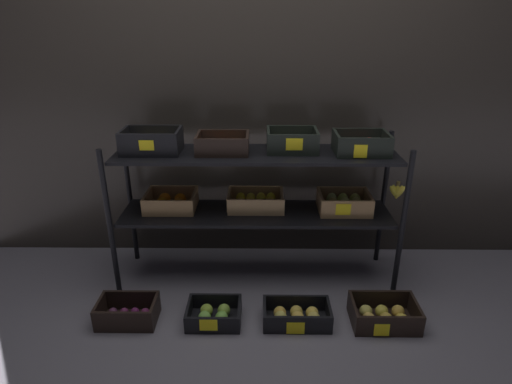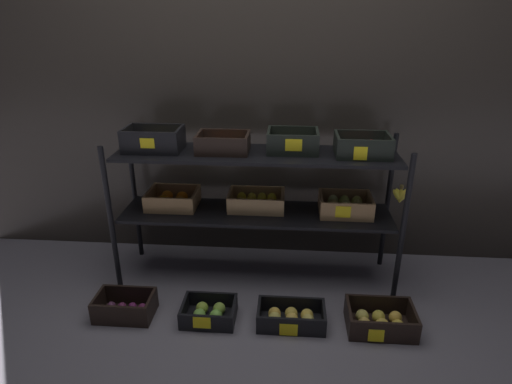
{
  "view_description": "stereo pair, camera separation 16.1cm",
  "coord_description": "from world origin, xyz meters",
  "px_view_note": "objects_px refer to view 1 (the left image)",
  "views": [
    {
      "loc": [
        0.02,
        -2.4,
        1.6
      ],
      "look_at": [
        0.0,
        0.0,
        0.6
      ],
      "focal_mm": 29.75,
      "sensor_mm": 36.0,
      "label": 1
    },
    {
      "loc": [
        0.18,
        -2.39,
        1.6
      ],
      "look_at": [
        0.0,
        0.0,
        0.6
      ],
      "focal_mm": 29.75,
      "sensor_mm": 36.0,
      "label": 2
    }
  ],
  "objects_px": {
    "display_rack": "(257,180)",
    "crate_ground_apple_gold": "(297,316)",
    "crate_ground_plum": "(128,314)",
    "crate_ground_right_apple_gold": "(384,315)",
    "crate_ground_apple_green": "(214,315)"
  },
  "relations": [
    {
      "from": "display_rack",
      "to": "crate_ground_apple_gold",
      "type": "distance_m",
      "value": 0.83
    },
    {
      "from": "display_rack",
      "to": "crate_ground_apple_gold",
      "type": "xyz_separation_m",
      "value": [
        0.23,
        -0.49,
        -0.63
      ]
    },
    {
      "from": "display_rack",
      "to": "crate_ground_apple_gold",
      "type": "bearing_deg",
      "value": -64.95
    },
    {
      "from": "crate_ground_apple_gold",
      "to": "crate_ground_plum",
      "type": "bearing_deg",
      "value": 179.83
    },
    {
      "from": "crate_ground_apple_green",
      "to": "crate_ground_apple_gold",
      "type": "relative_size",
      "value": 0.8
    },
    {
      "from": "crate_ground_apple_gold",
      "to": "crate_ground_right_apple_gold",
      "type": "relative_size",
      "value": 1.03
    },
    {
      "from": "crate_ground_apple_green",
      "to": "display_rack",
      "type": "bearing_deg",
      "value": 63.56
    },
    {
      "from": "display_rack",
      "to": "crate_ground_apple_green",
      "type": "relative_size",
      "value": 5.99
    },
    {
      "from": "crate_ground_plum",
      "to": "crate_ground_right_apple_gold",
      "type": "distance_m",
      "value": 1.44
    },
    {
      "from": "crate_ground_apple_gold",
      "to": "crate_ground_right_apple_gold",
      "type": "bearing_deg",
      "value": 0.48
    },
    {
      "from": "crate_ground_plum",
      "to": "crate_ground_apple_green",
      "type": "height_order",
      "value": "crate_ground_plum"
    },
    {
      "from": "crate_ground_apple_gold",
      "to": "display_rack",
      "type": "bearing_deg",
      "value": 115.05
    },
    {
      "from": "crate_ground_apple_gold",
      "to": "crate_ground_apple_green",
      "type": "bearing_deg",
      "value": 179.26
    },
    {
      "from": "crate_ground_plum",
      "to": "crate_ground_right_apple_gold",
      "type": "xyz_separation_m",
      "value": [
        1.44,
        0.0,
        0.0
      ]
    },
    {
      "from": "display_rack",
      "to": "crate_ground_right_apple_gold",
      "type": "height_order",
      "value": "display_rack"
    }
  ]
}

